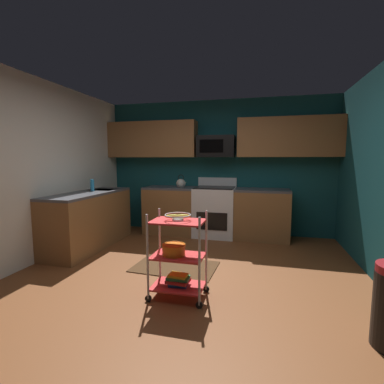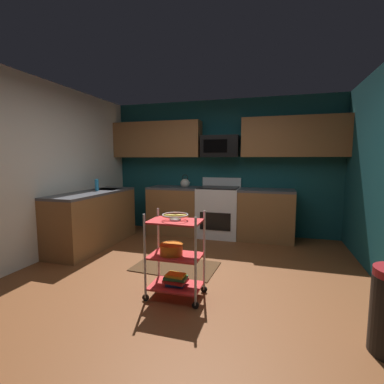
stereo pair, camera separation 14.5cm
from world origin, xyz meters
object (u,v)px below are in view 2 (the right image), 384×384
(fruit_bowl, at_px, (175,216))
(book_stack, at_px, (176,280))
(mixing_bowl_large, at_px, (171,249))
(microwave, at_px, (220,146))
(dish_soap_bottle, at_px, (97,185))
(kettle, at_px, (185,183))
(oven_range, at_px, (219,211))
(rolling_cart, at_px, (175,256))

(fruit_bowl, xyz_separation_m, book_stack, (0.00, 0.00, -0.69))
(fruit_bowl, distance_m, mixing_bowl_large, 0.36)
(microwave, distance_m, book_stack, 3.00)
(fruit_bowl, bearing_deg, mixing_bowl_large, 180.00)
(fruit_bowl, xyz_separation_m, dish_soap_bottle, (-1.96, 1.46, 0.14))
(mixing_bowl_large, height_order, kettle, kettle)
(oven_range, height_order, rolling_cart, oven_range)
(microwave, relative_size, kettle, 2.65)
(fruit_bowl, distance_m, book_stack, 0.69)
(microwave, distance_m, dish_soap_bottle, 2.34)
(fruit_bowl, relative_size, book_stack, 1.09)
(oven_range, bearing_deg, mixing_bowl_large, -90.49)
(kettle, xyz_separation_m, dish_soap_bottle, (-1.27, -1.03, 0.02))
(microwave, xyz_separation_m, fruit_bowl, (0.03, -2.59, -0.82))
(rolling_cart, xyz_separation_m, kettle, (-0.69, 2.49, 0.54))
(mixing_bowl_large, height_order, book_stack, mixing_bowl_large)
(mixing_bowl_large, bearing_deg, kettle, 104.52)
(microwave, relative_size, mixing_bowl_large, 2.78)
(fruit_bowl, height_order, mixing_bowl_large, fruit_bowl)
(microwave, height_order, rolling_cart, microwave)
(oven_range, distance_m, mixing_bowl_large, 2.49)
(microwave, bearing_deg, kettle, -170.73)
(microwave, bearing_deg, rolling_cart, -89.44)
(mixing_bowl_large, distance_m, dish_soap_bottle, 2.46)
(rolling_cart, bearing_deg, microwave, 90.56)
(oven_range, bearing_deg, kettle, -179.67)
(rolling_cart, relative_size, mixing_bowl_large, 3.63)
(rolling_cart, bearing_deg, kettle, 105.52)
(oven_range, bearing_deg, dish_soap_bottle, -151.92)
(mixing_bowl_large, bearing_deg, rolling_cart, -0.00)
(microwave, xyz_separation_m, kettle, (-0.66, -0.11, -0.70))
(book_stack, distance_m, dish_soap_bottle, 2.58)
(rolling_cart, distance_m, dish_soap_bottle, 2.51)
(mixing_bowl_large, relative_size, kettle, 0.95)
(mixing_bowl_large, distance_m, book_stack, 0.33)
(oven_range, distance_m, dish_soap_bottle, 2.26)
(microwave, relative_size, dish_soap_bottle, 3.50)
(microwave, distance_m, kettle, 0.97)
(oven_range, xyz_separation_m, mixing_bowl_large, (-0.02, -2.49, 0.04))
(book_stack, bearing_deg, dish_soap_bottle, 143.33)
(kettle, bearing_deg, oven_range, 0.33)
(oven_range, bearing_deg, book_stack, -89.42)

